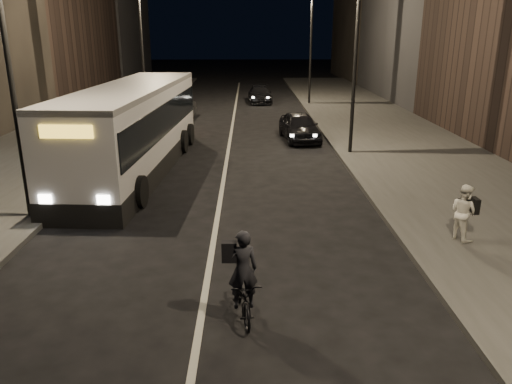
{
  "coord_description": "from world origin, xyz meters",
  "views": [
    {
      "loc": [
        0.96,
        -10.16,
        5.45
      ],
      "look_at": [
        1.15,
        1.99,
        1.5
      ],
      "focal_mm": 35.0,
      "sensor_mm": 36.0,
      "label": 1
    }
  ],
  "objects_px": {
    "streetlight_left_far": "(145,32)",
    "pedestrian_woman": "(463,212)",
    "streetlight_right_far": "(308,31)",
    "car_mid": "(176,108)",
    "car_far": "(260,95)",
    "cyclist_on_bicycle": "(243,288)",
    "city_bus": "(134,125)",
    "streetlight_right_mid": "(351,32)",
    "streetlight_left_near": "(14,34)",
    "car_near": "(299,127)"
  },
  "relations": [
    {
      "from": "streetlight_left_far",
      "to": "pedestrian_woman",
      "type": "relative_size",
      "value": 5.38
    },
    {
      "from": "streetlight_right_far",
      "to": "car_mid",
      "type": "relative_size",
      "value": 1.78
    },
    {
      "from": "streetlight_left_far",
      "to": "car_far",
      "type": "distance_m",
      "value": 11.41
    },
    {
      "from": "cyclist_on_bicycle",
      "to": "car_far",
      "type": "distance_m",
      "value": 30.95
    },
    {
      "from": "car_mid",
      "to": "city_bus",
      "type": "bearing_deg",
      "value": 97.58
    },
    {
      "from": "car_mid",
      "to": "car_far",
      "type": "distance_m",
      "value": 9.73
    },
    {
      "from": "pedestrian_woman",
      "to": "city_bus",
      "type": "bearing_deg",
      "value": 28.81
    },
    {
      "from": "car_far",
      "to": "cyclist_on_bicycle",
      "type": "bearing_deg",
      "value": -94.36
    },
    {
      "from": "streetlight_right_mid",
      "to": "car_far",
      "type": "bearing_deg",
      "value": 101.17
    },
    {
      "from": "streetlight_left_near",
      "to": "city_bus",
      "type": "xyz_separation_m",
      "value": [
        1.73,
        5.56,
        -3.51
      ]
    },
    {
      "from": "pedestrian_woman",
      "to": "car_far",
      "type": "bearing_deg",
      "value": -14.88
    },
    {
      "from": "streetlight_right_mid",
      "to": "city_bus",
      "type": "distance_m",
      "value": 9.9
    },
    {
      "from": "streetlight_right_mid",
      "to": "cyclist_on_bicycle",
      "type": "bearing_deg",
      "value": -108.44
    },
    {
      "from": "streetlight_right_mid",
      "to": "city_bus",
      "type": "xyz_separation_m",
      "value": [
        -8.93,
        -2.44,
        -3.51
      ]
    },
    {
      "from": "pedestrian_woman",
      "to": "car_mid",
      "type": "xyz_separation_m",
      "value": [
        -10.19,
        19.42,
        -0.16
      ]
    },
    {
      "from": "streetlight_right_mid",
      "to": "streetlight_left_near",
      "type": "bearing_deg",
      "value": -143.12
    },
    {
      "from": "streetlight_right_far",
      "to": "pedestrian_woman",
      "type": "distance_m",
      "value": 26.41
    },
    {
      "from": "streetlight_left_far",
      "to": "car_near",
      "type": "xyz_separation_m",
      "value": [
        8.93,
        -6.71,
        -4.65
      ]
    },
    {
      "from": "streetlight_left_near",
      "to": "streetlight_left_far",
      "type": "bearing_deg",
      "value": 90.0
    },
    {
      "from": "city_bus",
      "to": "car_near",
      "type": "bearing_deg",
      "value": 41.95
    },
    {
      "from": "streetlight_right_far",
      "to": "city_bus",
      "type": "bearing_deg",
      "value": -115.85
    },
    {
      "from": "streetlight_left_near",
      "to": "pedestrian_woman",
      "type": "bearing_deg",
      "value": -9.52
    },
    {
      "from": "city_bus",
      "to": "car_near",
      "type": "height_order",
      "value": "city_bus"
    },
    {
      "from": "city_bus",
      "to": "pedestrian_woman",
      "type": "xyz_separation_m",
      "value": [
        10.19,
        -7.56,
        -0.94
      ]
    },
    {
      "from": "car_near",
      "to": "car_mid",
      "type": "relative_size",
      "value": 0.92
    },
    {
      "from": "city_bus",
      "to": "car_far",
      "type": "height_order",
      "value": "city_bus"
    },
    {
      "from": "streetlight_right_mid",
      "to": "car_mid",
      "type": "xyz_separation_m",
      "value": [
        -8.93,
        9.42,
        -4.61
      ]
    },
    {
      "from": "streetlight_right_mid",
      "to": "pedestrian_woman",
      "type": "bearing_deg",
      "value": -82.84
    },
    {
      "from": "cyclist_on_bicycle",
      "to": "car_mid",
      "type": "relative_size",
      "value": 0.42
    },
    {
      "from": "streetlight_right_mid",
      "to": "car_mid",
      "type": "relative_size",
      "value": 1.78
    },
    {
      "from": "car_mid",
      "to": "streetlight_left_far",
      "type": "bearing_deg",
      "value": -10.87
    },
    {
      "from": "cyclist_on_bicycle",
      "to": "car_far",
      "type": "height_order",
      "value": "cyclist_on_bicycle"
    },
    {
      "from": "streetlight_left_far",
      "to": "car_far",
      "type": "height_order",
      "value": "streetlight_left_far"
    },
    {
      "from": "streetlight_right_far",
      "to": "pedestrian_woman",
      "type": "bearing_deg",
      "value": -87.23
    },
    {
      "from": "city_bus",
      "to": "car_mid",
      "type": "distance_m",
      "value": 11.91
    },
    {
      "from": "streetlight_right_far",
      "to": "car_mid",
      "type": "xyz_separation_m",
      "value": [
        -8.93,
        -6.58,
        -4.61
      ]
    },
    {
      "from": "streetlight_left_far",
      "to": "car_mid",
      "type": "xyz_separation_m",
      "value": [
        1.73,
        -0.58,
        -4.61
      ]
    },
    {
      "from": "car_near",
      "to": "car_far",
      "type": "xyz_separation_m",
      "value": [
        -1.72,
        14.17,
        -0.09
      ]
    },
    {
      "from": "car_far",
      "to": "pedestrian_woman",
      "type": "bearing_deg",
      "value": -82.71
    },
    {
      "from": "cyclist_on_bicycle",
      "to": "car_mid",
      "type": "xyz_separation_m",
      "value": [
        -4.44,
        22.89,
        0.11
      ]
    },
    {
      "from": "car_far",
      "to": "streetlight_right_far",
      "type": "bearing_deg",
      "value": -25.44
    },
    {
      "from": "streetlight_right_far",
      "to": "car_near",
      "type": "bearing_deg",
      "value": -97.76
    },
    {
      "from": "streetlight_left_far",
      "to": "pedestrian_woman",
      "type": "distance_m",
      "value": 23.7
    },
    {
      "from": "car_mid",
      "to": "pedestrian_woman",
      "type": "bearing_deg",
      "value": 125.26
    },
    {
      "from": "streetlight_right_mid",
      "to": "streetlight_left_far",
      "type": "xyz_separation_m",
      "value": [
        -10.66,
        10.0,
        0.0
      ]
    },
    {
      "from": "streetlight_left_far",
      "to": "car_near",
      "type": "height_order",
      "value": "streetlight_left_far"
    },
    {
      "from": "city_bus",
      "to": "cyclist_on_bicycle",
      "type": "height_order",
      "value": "city_bus"
    },
    {
      "from": "streetlight_right_mid",
      "to": "cyclist_on_bicycle",
      "type": "height_order",
      "value": "streetlight_right_mid"
    },
    {
      "from": "streetlight_left_far",
      "to": "cyclist_on_bicycle",
      "type": "height_order",
      "value": "streetlight_left_far"
    },
    {
      "from": "pedestrian_woman",
      "to": "car_near",
      "type": "relative_size",
      "value": 0.36
    }
  ]
}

